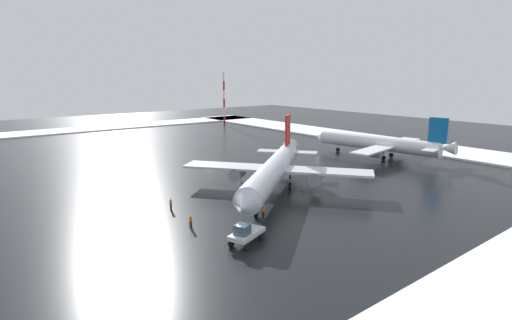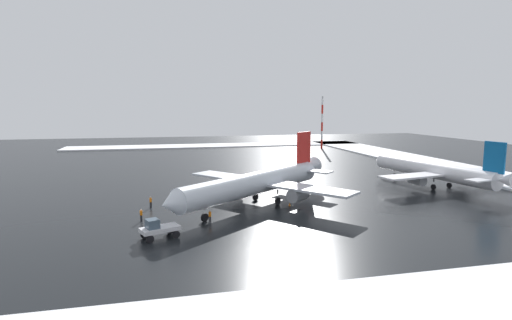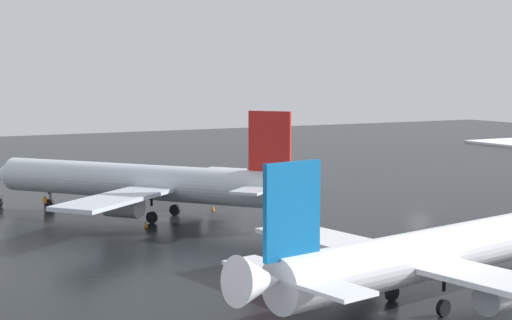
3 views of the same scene
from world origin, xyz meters
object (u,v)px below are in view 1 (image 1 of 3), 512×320
Objects in this scene: pushback_tug at (246,233)px; traffic_cone_mid_line at (241,181)px; airplane_distant_tail at (380,143)px; traffic_cone_near_nose at (302,188)px; ground_crew_near_tug at (263,211)px; ground_crew_by_nose_gear at (191,220)px; ground_crew_mid_apron at (171,203)px; antenna_mast at (224,99)px; airplane_foreground_jet at (274,170)px.

pushback_tug reaches higher than traffic_cone_mid_line.
traffic_cone_near_nose is (-8.04, 32.13, -3.01)m from airplane_distant_tail.
traffic_cone_near_nose is (6.44, -13.44, -0.70)m from ground_crew_near_tug.
ground_crew_mid_apron is (7.53, -1.03, 0.00)m from ground_crew_by_nose_gear.
antenna_mast is at bearing -167.80° from ground_crew_by_nose_gear.
antenna_mast is (79.90, -43.39, 6.10)m from airplane_foreground_jet.
airplane_foreground_jet is at bearing 154.51° from ground_crew_by_nose_gear.
ground_crew_near_tug is (5.34, -6.79, -0.31)m from pushback_tug.
ground_crew_near_tug is at bearing 97.41° from airplane_distant_tail.
antenna_mast is 35.52× the size of traffic_cone_near_nose.
ground_crew_near_tug is at bearing -163.44° from pushback_tug.
airplane_foreground_jet reaches higher than traffic_cone_near_nose.
airplane_distant_tail is 19.49× the size of ground_crew_mid_apron.
traffic_cone_near_nose is (-1.62, -4.82, -3.39)m from airplane_foreground_jet.
antenna_mast is at bearing -15.24° from airplane_distant_tail.
ground_crew_mid_apron is at bearing 84.26° from airplane_distant_tail.
antenna_mast reaches higher than airplane_distant_tail.
airplane_distant_tail is at bearing 151.13° from airplane_foreground_jet.
ground_crew_near_tug is at bearing 149.40° from antenna_mast.
ground_crew_mid_apron is (-4.21, 53.72, -2.31)m from airplane_distant_tail.
airplane_foreground_jet is 8.65m from traffic_cone_mid_line.
airplane_foreground_jet is 56.59× the size of traffic_cone_mid_line.
pushback_tug is at bearing -26.07° from ground_crew_mid_apron.
airplane_foreground_jet reaches higher than ground_crew_mid_apron.
pushback_tug is (-19.82, 52.37, -2.00)m from airplane_distant_tail.
ground_crew_near_tug reaches higher than traffic_cone_mid_line.
airplane_distant_tail is 60.58× the size of traffic_cone_mid_line.
pushback_tug is at bearing 100.51° from airplane_distant_tail.
airplane_distant_tail is 56.03m from pushback_tug.
ground_crew_mid_apron is 3.11× the size of traffic_cone_near_nose.
traffic_cone_near_nose is (-81.52, 38.58, -9.49)m from antenna_mast.
traffic_cone_near_nose is (-3.83, -21.59, -0.70)m from ground_crew_mid_apron.
pushback_tug is 9.25× the size of traffic_cone_mid_line.
airplane_distant_tail reaches higher than ground_crew_by_nose_gear.
traffic_cone_mid_line is at bearing 77.46° from airplane_distant_tail.
ground_crew_near_tug is 17.91m from traffic_cone_mid_line.
antenna_mast is (73.47, -6.45, 6.49)m from airplane_distant_tail.
ground_crew_by_nose_gear is at bearing 99.28° from traffic_cone_near_nose.
airplane_foreground_jet is 6.11m from traffic_cone_near_nose.
airplane_foreground_jet is 1.59× the size of antenna_mast.
airplane_distant_tail is 19.49× the size of ground_crew_by_nose_gear.
ground_crew_near_tug is 13.11m from ground_crew_mid_apron.
pushback_tug is at bearing 120.21° from traffic_cone_near_nose.
ground_crew_mid_apron is (10.28, 8.15, 0.00)m from ground_crew_near_tug.
airplane_foreground_jet is at bearing 51.45° from ground_crew_mid_apron.
ground_crew_by_nose_gear is (-11.74, 54.75, -2.31)m from airplane_distant_tail.
traffic_cone_mid_line is (9.56, 5.43, 0.00)m from traffic_cone_near_nose.
traffic_cone_mid_line is (1.52, 37.56, -3.01)m from airplane_distant_tail.
pushback_tug is at bearing 2.27° from airplane_foreground_jet.
ground_crew_near_tug is 3.11× the size of traffic_cone_mid_line.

